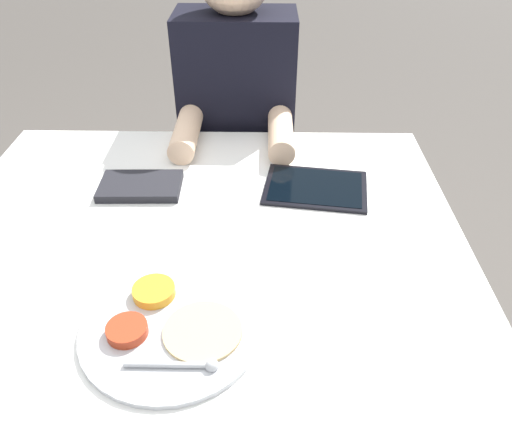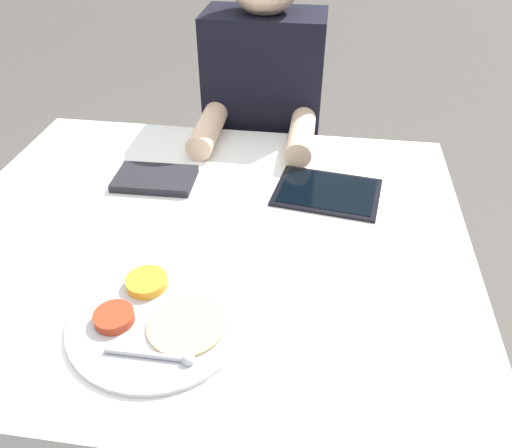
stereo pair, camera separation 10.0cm
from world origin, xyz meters
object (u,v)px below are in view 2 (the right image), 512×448
Objects in this scene: thali_tray at (157,316)px; red_notebook at (155,179)px; person_diner at (263,152)px; tablet_device at (327,192)px.

thali_tray is 1.60× the size of red_notebook.
tablet_device is at bearing -63.81° from person_diner.
red_notebook is 0.51m from person_diner.
red_notebook is at bearing -115.98° from person_diner.
tablet_device is 0.22× the size of person_diner.
person_diner reaches higher than red_notebook.
tablet_device is 0.50m from person_diner.
red_notebook is at bearing 107.77° from thali_tray.
thali_tray is at bearing -122.56° from tablet_device.
red_notebook is 0.42m from tablet_device.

